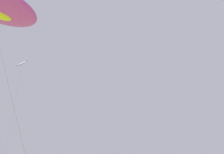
# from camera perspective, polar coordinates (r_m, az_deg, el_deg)

# --- Properties ---
(small_kite_triangle_green) EXTENTS (3.06, 3.63, 18.00)m
(small_kite_triangle_green) POSITION_cam_1_polar(r_m,az_deg,el_deg) (34.42, -18.78, 1.88)
(small_kite_triangle_green) COLOR black
(small_kite_triangle_green) RESTS_ON ground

